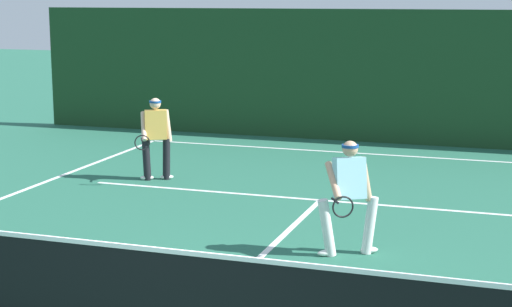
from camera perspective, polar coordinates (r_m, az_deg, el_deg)
name	(u,v)px	position (r m, az deg, el deg)	size (l,w,h in m)	color
court_line_baseline_far	(369,154)	(18.95, 7.83, -0.02)	(10.82, 0.10, 0.01)	white
court_line_service	(320,200)	(14.60, 4.47, -3.23)	(8.82, 0.10, 0.01)	white
court_line_centre	(264,253)	(11.62, 0.56, -6.92)	(0.10, 6.40, 0.01)	white
tennis_net	(168,295)	(8.63, -6.09, -9.73)	(11.85, 0.09, 1.06)	#1E4723
player_near	(349,193)	(11.40, 6.44, -2.72)	(0.83, 1.02, 1.62)	silver
player_far	(156,135)	(16.11, -6.94, 1.27)	(0.67, 0.94, 1.61)	black
tennis_ball	(441,304)	(9.97, 12.63, -10.09)	(0.07, 0.07, 0.07)	#D1E033
back_fence_windscreen	(383,77)	(20.26, 8.79, 5.26)	(18.38, 0.12, 3.23)	#1A3D20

